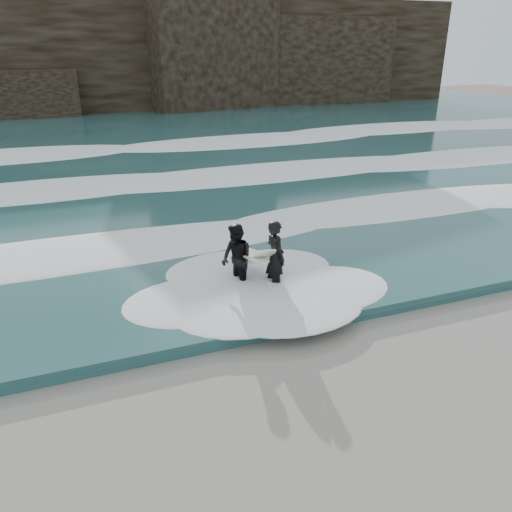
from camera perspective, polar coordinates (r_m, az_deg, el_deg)
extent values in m
plane|color=#885F51|center=(9.28, 15.44, -17.46)|extent=(120.00, 120.00, 0.00)
cube|color=#214B4E|center=(35.27, -13.31, 13.05)|extent=(90.00, 52.00, 0.30)
cube|color=black|center=(51.71, -16.79, 21.15)|extent=(70.00, 9.00, 10.00)
ellipsoid|color=white|center=(16.17, -2.94, 3.11)|extent=(60.00, 3.20, 0.20)
ellipsoid|color=white|center=(22.65, -8.49, 8.78)|extent=(60.00, 4.00, 0.24)
ellipsoid|color=white|center=(31.32, -12.26, 12.50)|extent=(60.00, 4.80, 0.30)
imported|color=black|center=(12.58, 2.23, -0.12)|extent=(0.54, 0.75, 1.92)
ellipsoid|color=white|center=(12.47, 0.45, -0.13)|extent=(0.66, 1.91, 1.22)
imported|color=black|center=(12.55, -2.23, -0.40)|extent=(0.88, 1.02, 1.83)
ellipsoid|color=silver|center=(12.65, -0.44, 0.14)|extent=(0.60, 2.07, 0.47)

